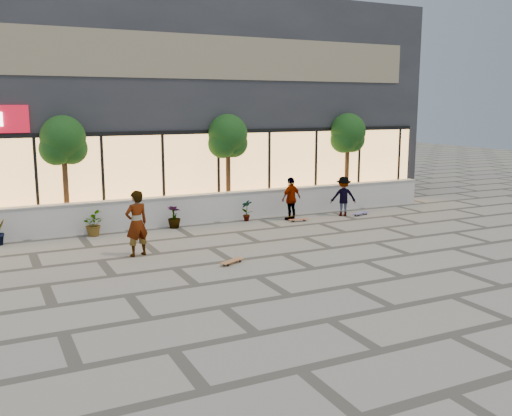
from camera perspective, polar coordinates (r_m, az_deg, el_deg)
name	(u,v)px	position (r m, az deg, el deg)	size (l,w,h in m)	color
ground	(258,277)	(14.41, 0.18, -6.87)	(80.00, 80.00, 0.00)	gray
planter_wall	(172,210)	(20.63, -8.40, -0.25)	(22.00, 0.42, 1.04)	beige
retail_building	(131,105)	(25.58, -12.40, 10.02)	(24.00, 9.17, 8.50)	#26272B
shrub_c	(92,224)	(19.47, -16.06, -1.53)	(0.73, 0.63, 0.81)	#153611
shrub_d	(174,217)	(20.11, -8.19, -0.86)	(0.45, 0.45, 0.81)	#153611
shrub_e	(247,210)	(21.11, -0.93, -0.23)	(0.43, 0.29, 0.81)	#153611
tree_midwest	(63,143)	(20.27, -18.72, 6.15)	(1.60, 1.50, 3.92)	#4F341C
tree_mideast	(228,139)	(21.85, -2.83, 6.94)	(1.60, 1.50, 3.92)	#4F341C
tree_east	(348,135)	(24.54, 9.17, 7.18)	(1.60, 1.50, 3.92)	#4F341C
skater_center	(137,223)	(16.48, -11.85, -1.52)	(0.69, 0.45, 1.89)	white
skater_right_near	(291,199)	(21.29, 3.54, 0.94)	(0.95, 0.39, 1.61)	silver
skater_right_far	(343,196)	(22.31, 8.73, 1.16)	(0.99, 0.57, 1.53)	maroon
skateboard_center	(232,261)	(15.51, -2.41, -5.32)	(0.82, 0.55, 0.10)	#995F32
skateboard_right_near	(299,219)	(21.13, 4.29, -1.15)	(0.77, 0.27, 0.09)	#A05134
skateboard_right_far	(361,213)	(22.65, 10.44, -0.51)	(0.84, 0.43, 0.10)	#59549A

